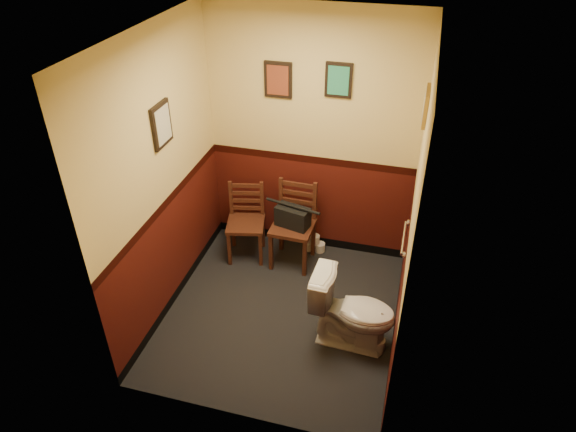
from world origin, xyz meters
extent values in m
cube|color=black|center=(0.00, 0.00, 0.00)|extent=(2.20, 2.40, 0.00)
cube|color=silver|center=(0.00, 0.00, 2.70)|extent=(2.20, 2.40, 0.00)
cube|color=#45110C|center=(0.00, 1.20, 1.35)|extent=(2.20, 0.00, 2.70)
cube|color=#45110C|center=(0.00, -1.20, 1.35)|extent=(2.20, 0.00, 2.70)
cube|color=#45110C|center=(-1.10, 0.00, 1.35)|extent=(0.00, 2.40, 2.70)
cube|color=#45110C|center=(1.10, 0.00, 1.35)|extent=(0.00, 2.40, 2.70)
cylinder|color=silver|center=(1.07, 0.25, 0.95)|extent=(0.03, 0.50, 0.03)
cylinder|color=silver|center=(1.09, 0.00, 0.95)|extent=(0.02, 0.06, 0.06)
cylinder|color=silver|center=(1.09, 0.50, 0.95)|extent=(0.02, 0.06, 0.06)
cube|color=black|center=(-0.35, 1.18, 1.95)|extent=(0.28, 0.03, 0.36)
cube|color=brown|center=(-0.35, 1.17, 1.95)|extent=(0.22, 0.01, 0.30)
cube|color=black|center=(0.25, 1.18, 2.00)|extent=(0.26, 0.03, 0.34)
cube|color=#2C8E68|center=(0.25, 1.17, 2.00)|extent=(0.20, 0.01, 0.28)
cube|color=black|center=(-1.08, 0.10, 1.85)|extent=(0.03, 0.30, 0.38)
cube|color=beige|center=(-1.07, 0.10, 1.85)|extent=(0.01, 0.24, 0.31)
cube|color=olive|center=(1.08, 0.60, 2.05)|extent=(0.03, 0.34, 0.28)
cube|color=beige|center=(1.07, 0.60, 2.05)|extent=(0.01, 0.28, 0.22)
imported|color=white|center=(0.72, -0.19, 0.38)|extent=(0.79, 0.46, 0.75)
cylinder|color=silver|center=(0.97, -0.23, 0.07)|extent=(0.13, 0.13, 0.13)
cylinder|color=silver|center=(0.97, -0.23, 0.29)|extent=(0.02, 0.02, 0.37)
cube|color=#512618|center=(-0.63, 0.80, 0.43)|extent=(0.48, 0.48, 0.04)
cube|color=#512618|center=(-0.76, 0.59, 0.22)|extent=(0.05, 0.05, 0.43)
cube|color=#512618|center=(-0.84, 0.93, 0.22)|extent=(0.05, 0.05, 0.43)
cube|color=#512618|center=(-0.42, 0.67, 0.22)|extent=(0.05, 0.05, 0.43)
cube|color=#512618|center=(-0.50, 1.01, 0.22)|extent=(0.05, 0.05, 0.43)
cube|color=#512618|center=(-0.84, 0.93, 0.65)|extent=(0.04, 0.04, 0.43)
cube|color=#512618|center=(-0.50, 1.01, 0.65)|extent=(0.04, 0.04, 0.43)
cube|color=#512618|center=(-0.67, 0.97, 0.53)|extent=(0.32, 0.10, 0.04)
cube|color=#512618|center=(-0.67, 0.97, 0.62)|extent=(0.32, 0.10, 0.04)
cube|color=#512618|center=(-0.67, 0.97, 0.72)|extent=(0.32, 0.10, 0.04)
cube|color=#512618|center=(-0.67, 0.97, 0.81)|extent=(0.32, 0.10, 0.04)
cube|color=#512618|center=(-0.10, 0.82, 0.47)|extent=(0.45, 0.45, 0.04)
cube|color=#512618|center=(-0.29, 0.63, 0.24)|extent=(0.04, 0.04, 0.47)
cube|color=#512618|center=(-0.28, 1.01, 0.24)|extent=(0.04, 0.04, 0.47)
cube|color=#512618|center=(0.08, 0.62, 0.24)|extent=(0.04, 0.04, 0.47)
cube|color=#512618|center=(0.09, 1.00, 0.24)|extent=(0.04, 0.04, 0.47)
cube|color=#512618|center=(-0.28, 1.02, 0.71)|extent=(0.04, 0.04, 0.47)
cube|color=#512618|center=(0.09, 1.01, 0.71)|extent=(0.04, 0.04, 0.47)
cube|color=#512618|center=(-0.09, 1.01, 0.58)|extent=(0.36, 0.04, 0.05)
cube|color=#512618|center=(-0.09, 1.01, 0.68)|extent=(0.36, 0.04, 0.05)
cube|color=#512618|center=(-0.09, 1.01, 0.79)|extent=(0.36, 0.04, 0.05)
cube|color=#512618|center=(-0.09, 1.01, 0.89)|extent=(0.36, 0.04, 0.05)
cube|color=black|center=(-0.10, 0.82, 0.60)|extent=(0.39, 0.26, 0.22)
cylinder|color=black|center=(-0.10, 0.82, 0.74)|extent=(0.31, 0.10, 0.03)
cylinder|color=silver|center=(0.03, 1.09, 0.05)|extent=(0.12, 0.12, 0.11)
cylinder|color=silver|center=(0.16, 1.09, 0.05)|extent=(0.12, 0.12, 0.11)
cylinder|color=silver|center=(0.09, 1.07, 0.16)|extent=(0.12, 0.12, 0.11)
camera|label=1|loc=(1.02, -3.56, 3.64)|focal=32.00mm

